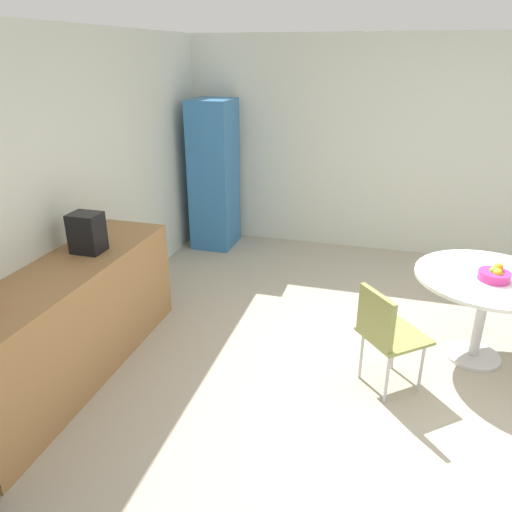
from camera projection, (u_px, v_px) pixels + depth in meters
ground_plane at (419, 395)px, 3.65m from camera, size 6.00×6.00×0.00m
wall_back at (49, 198)px, 3.89m from camera, size 6.00×0.10×2.60m
wall_side_right at (426, 150)px, 5.80m from camera, size 0.10×6.00×2.60m
counter_block at (69, 324)px, 3.74m from camera, size 2.30×0.60×0.90m
locker_cabinet at (214, 175)px, 6.18m from camera, size 0.60×0.50×1.86m
round_table at (486, 292)px, 3.86m from camera, size 1.12×1.12×0.76m
chair_olive at (385, 329)px, 3.53m from camera, size 0.59×0.59×0.83m
fruit_bowl at (495, 274)px, 3.72m from camera, size 0.24×0.24×0.13m
coffee_maker at (87, 233)px, 3.84m from camera, size 0.20×0.24×0.32m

